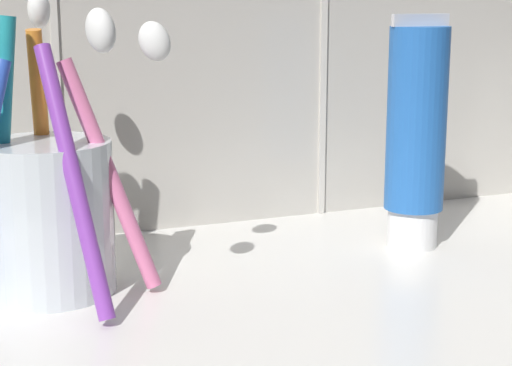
{
  "coord_description": "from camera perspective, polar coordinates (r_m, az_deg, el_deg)",
  "views": [
    {
      "loc": [
        -26.9,
        -42.55,
        18.78
      ],
      "look_at": [
        -8.95,
        2.22,
        8.13
      ],
      "focal_mm": 60.0,
      "sensor_mm": 36.0,
      "label": 1
    }
  ],
  "objects": [
    {
      "name": "sink_counter",
      "position": [
        0.53,
        9.94,
        -7.2
      ],
      "size": [
        79.72,
        32.91,
        2.0
      ],
      "primitive_type": "cube",
      "color": "silver",
      "rests_on": "ground"
    },
    {
      "name": "toothpaste_tube",
      "position": [
        0.58,
        10.62,
        3.25
      ],
      "size": [
        4.15,
        3.95,
        15.58
      ],
      "color": "white",
      "rests_on": "sink_counter"
    },
    {
      "name": "toothbrush_cup",
      "position": [
        0.5,
        -13.84,
        -1.47
      ],
      "size": [
        14.6,
        13.62,
        17.93
      ],
      "color": "silver",
      "rests_on": "sink_counter"
    }
  ]
}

